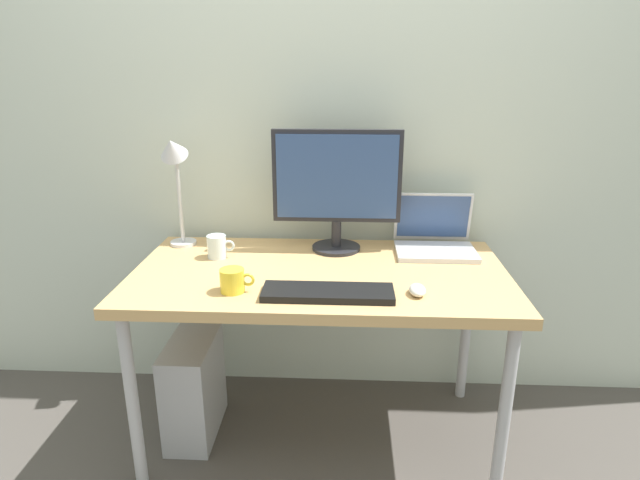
# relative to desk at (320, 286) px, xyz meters

# --- Properties ---
(ground_plane) EXTENTS (6.00, 6.00, 0.00)m
(ground_plane) POSITION_rel_desk_xyz_m (0.00, 0.00, -0.68)
(ground_plane) COLOR #4C4742
(back_wall) EXTENTS (4.40, 0.04, 2.60)m
(back_wall) POSITION_rel_desk_xyz_m (0.00, 0.43, 0.62)
(back_wall) COLOR silver
(back_wall) RESTS_ON ground_plane
(desk) EXTENTS (1.40, 0.74, 0.74)m
(desk) POSITION_rel_desk_xyz_m (0.00, 0.00, 0.00)
(desk) COLOR tan
(desk) RESTS_ON ground_plane
(monitor) EXTENTS (0.52, 0.20, 0.50)m
(monitor) POSITION_rel_desk_xyz_m (0.06, 0.24, 0.34)
(monitor) COLOR #232328
(monitor) RESTS_ON desk
(laptop) EXTENTS (0.32, 0.26, 0.23)m
(laptop) POSITION_rel_desk_xyz_m (0.46, 0.25, 0.12)
(laptop) COLOR silver
(laptop) RESTS_ON desk
(desk_lamp) EXTENTS (0.11, 0.16, 0.48)m
(desk_lamp) POSITION_rel_desk_xyz_m (-0.60, 0.24, 0.41)
(desk_lamp) COLOR silver
(desk_lamp) RESTS_ON desk
(keyboard) EXTENTS (0.44, 0.14, 0.02)m
(keyboard) POSITION_rel_desk_xyz_m (0.04, -0.23, 0.07)
(keyboard) COLOR black
(keyboard) RESTS_ON desk
(mouse) EXTENTS (0.06, 0.09, 0.03)m
(mouse) POSITION_rel_desk_xyz_m (0.34, -0.21, 0.08)
(mouse) COLOR silver
(mouse) RESTS_ON desk
(coffee_mug) EXTENTS (0.12, 0.08, 0.08)m
(coffee_mug) POSITION_rel_desk_xyz_m (-0.29, -0.21, 0.10)
(coffee_mug) COLOR yellow
(coffee_mug) RESTS_ON desk
(glass_cup) EXTENTS (0.11, 0.08, 0.09)m
(glass_cup) POSITION_rel_desk_xyz_m (-0.42, 0.12, 0.11)
(glass_cup) COLOR silver
(glass_cup) RESTS_ON desk
(computer_tower) EXTENTS (0.18, 0.36, 0.42)m
(computer_tower) POSITION_rel_desk_xyz_m (-0.52, 0.00, -0.47)
(computer_tower) COLOR #B2B2B7
(computer_tower) RESTS_ON ground_plane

